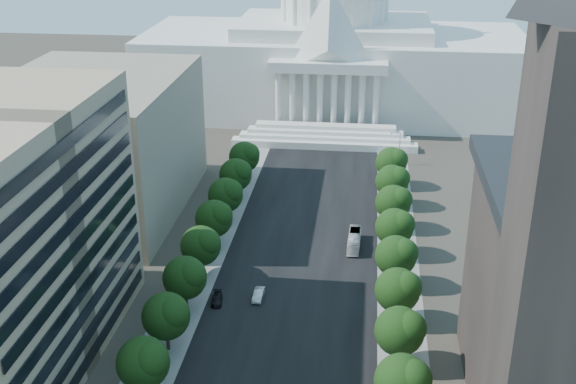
% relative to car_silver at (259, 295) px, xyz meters
% --- Properties ---
extents(road_asphalt, '(30.00, 260.00, 0.01)m').
position_rel_car_silver_xyz_m(road_asphalt, '(6.05, 25.24, -0.80)').
color(road_asphalt, black).
rests_on(road_asphalt, ground).
extents(sidewalk_left, '(8.00, 260.00, 0.02)m').
position_rel_car_silver_xyz_m(sidewalk_left, '(-12.95, 25.24, -0.80)').
color(sidewalk_left, gray).
rests_on(sidewalk_left, ground).
extents(sidewalk_right, '(8.00, 260.00, 0.02)m').
position_rel_car_silver_xyz_m(sidewalk_right, '(25.05, 25.24, -0.80)').
color(sidewalk_right, gray).
rests_on(sidewalk_right, ground).
extents(capitol, '(120.00, 56.00, 73.00)m').
position_rel_car_silver_xyz_m(capitol, '(6.05, 120.13, 19.21)').
color(capitol, white).
rests_on(capitol, ground).
extents(office_block_left_far, '(38.00, 52.00, 30.00)m').
position_rel_car_silver_xyz_m(office_block_left_far, '(-41.95, 35.24, 14.20)').
color(office_block_left_far, gray).
rests_on(office_block_left_far, ground).
extents(tree_l_c, '(7.79, 7.60, 9.97)m').
position_rel_car_silver_xyz_m(tree_l_c, '(-11.61, -28.95, 5.66)').
color(tree_l_c, '#33261C').
rests_on(tree_l_c, ground).
extents(tree_l_d, '(7.79, 7.60, 9.97)m').
position_rel_car_silver_xyz_m(tree_l_d, '(-11.61, -16.95, 5.66)').
color(tree_l_d, '#33261C').
rests_on(tree_l_d, ground).
extents(tree_l_e, '(7.79, 7.60, 9.97)m').
position_rel_car_silver_xyz_m(tree_l_e, '(-11.61, -4.95, 5.66)').
color(tree_l_e, '#33261C').
rests_on(tree_l_e, ground).
extents(tree_l_f, '(7.79, 7.60, 9.97)m').
position_rel_car_silver_xyz_m(tree_l_f, '(-11.61, 7.05, 5.66)').
color(tree_l_f, '#33261C').
rests_on(tree_l_f, ground).
extents(tree_l_g, '(7.79, 7.60, 9.97)m').
position_rel_car_silver_xyz_m(tree_l_g, '(-11.61, 19.05, 5.66)').
color(tree_l_g, '#33261C').
rests_on(tree_l_g, ground).
extents(tree_l_h, '(7.79, 7.60, 9.97)m').
position_rel_car_silver_xyz_m(tree_l_h, '(-11.61, 31.05, 5.66)').
color(tree_l_h, '#33261C').
rests_on(tree_l_h, ground).
extents(tree_l_i, '(7.79, 7.60, 9.97)m').
position_rel_car_silver_xyz_m(tree_l_i, '(-11.61, 43.05, 5.66)').
color(tree_l_i, '#33261C').
rests_on(tree_l_i, ground).
extents(tree_l_j, '(7.79, 7.60, 9.97)m').
position_rel_car_silver_xyz_m(tree_l_j, '(-11.61, 55.05, 5.66)').
color(tree_l_j, '#33261C').
rests_on(tree_l_j, ground).
extents(tree_r_c, '(7.79, 7.60, 9.97)m').
position_rel_car_silver_xyz_m(tree_r_c, '(24.39, -28.95, 5.66)').
color(tree_r_c, '#33261C').
rests_on(tree_r_c, ground).
extents(tree_r_d, '(7.79, 7.60, 9.97)m').
position_rel_car_silver_xyz_m(tree_r_d, '(24.39, -16.95, 5.66)').
color(tree_r_d, '#33261C').
rests_on(tree_r_d, ground).
extents(tree_r_e, '(7.79, 7.60, 9.97)m').
position_rel_car_silver_xyz_m(tree_r_e, '(24.39, -4.95, 5.66)').
color(tree_r_e, '#33261C').
rests_on(tree_r_e, ground).
extents(tree_r_f, '(7.79, 7.60, 9.97)m').
position_rel_car_silver_xyz_m(tree_r_f, '(24.39, 7.05, 5.66)').
color(tree_r_f, '#33261C').
rests_on(tree_r_f, ground).
extents(tree_r_g, '(7.79, 7.60, 9.97)m').
position_rel_car_silver_xyz_m(tree_r_g, '(24.39, 19.05, 5.66)').
color(tree_r_g, '#33261C').
rests_on(tree_r_g, ground).
extents(tree_r_h, '(7.79, 7.60, 9.97)m').
position_rel_car_silver_xyz_m(tree_r_h, '(24.39, 31.05, 5.66)').
color(tree_r_h, '#33261C').
rests_on(tree_r_h, ground).
extents(tree_r_i, '(7.79, 7.60, 9.97)m').
position_rel_car_silver_xyz_m(tree_r_i, '(24.39, 43.05, 5.66)').
color(tree_r_i, '#33261C').
rests_on(tree_r_i, ground).
extents(tree_r_j, '(7.79, 7.60, 9.97)m').
position_rel_car_silver_xyz_m(tree_r_j, '(24.39, 55.05, 5.66)').
color(tree_r_j, '#33261C').
rests_on(tree_r_j, ground).
extents(streetlight_c, '(2.61, 0.44, 9.00)m').
position_rel_car_silver_xyz_m(streetlight_c, '(25.96, -4.76, 5.03)').
color(streetlight_c, gray).
rests_on(streetlight_c, ground).
extents(streetlight_d, '(2.61, 0.44, 9.00)m').
position_rel_car_silver_xyz_m(streetlight_d, '(25.96, 20.24, 5.03)').
color(streetlight_d, gray).
rests_on(streetlight_d, ground).
extents(streetlight_e, '(2.61, 0.44, 9.00)m').
position_rel_car_silver_xyz_m(streetlight_e, '(25.96, 45.24, 5.03)').
color(streetlight_e, gray).
rests_on(streetlight_e, ground).
extents(streetlight_f, '(2.61, 0.44, 9.00)m').
position_rel_car_silver_xyz_m(streetlight_f, '(25.96, 70.24, 5.03)').
color(streetlight_f, gray).
rests_on(streetlight_f, ground).
extents(car_silver, '(1.87, 4.89, 1.59)m').
position_rel_car_silver_xyz_m(car_silver, '(0.00, 0.00, 0.00)').
color(car_silver, '#B8BCC0').
rests_on(car_silver, ground).
extents(car_dark_b, '(2.43, 4.80, 1.33)m').
position_rel_car_silver_xyz_m(car_dark_b, '(-7.15, -2.09, -0.13)').
color(car_dark_b, black).
rests_on(car_dark_b, ground).
extents(city_bus, '(2.72, 10.35, 2.86)m').
position_rel_car_silver_xyz_m(city_bus, '(16.31, 22.04, 0.64)').
color(city_bus, silver).
rests_on(city_bus, ground).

